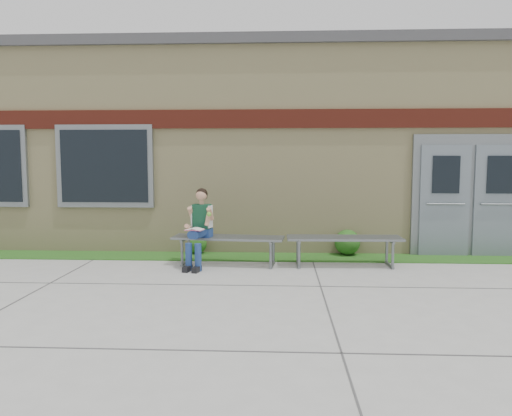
{
  "coord_description": "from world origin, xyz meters",
  "views": [
    {
      "loc": [
        0.41,
        -6.6,
        1.83
      ],
      "look_at": [
        0.0,
        1.7,
        1.02
      ],
      "focal_mm": 35.0,
      "sensor_mm": 36.0,
      "label": 1
    }
  ],
  "objects": [
    {
      "name": "girl",
      "position": [
        -0.96,
        1.73,
        0.72
      ],
      "size": [
        0.47,
        0.8,
        1.34
      ],
      "rotation": [
        0.0,
        0.0,
        -0.22
      ],
      "color": "navy",
      "rests_on": "ground"
    },
    {
      "name": "shrub_east",
      "position": [
        1.69,
        2.85,
        0.26
      ],
      "size": [
        0.48,
        0.48,
        0.48
      ],
      "primitive_type": "sphere",
      "color": "#144E18",
      "rests_on": "grass_strip"
    },
    {
      "name": "bench_left",
      "position": [
        -0.49,
        1.93,
        0.38
      ],
      "size": [
        1.96,
        0.71,
        0.5
      ],
      "rotation": [
        0.0,
        0.0,
        -0.09
      ],
      "color": "slate",
      "rests_on": "ground"
    },
    {
      "name": "bench_right",
      "position": [
        1.51,
        1.93,
        0.39
      ],
      "size": [
        1.97,
        0.58,
        0.51
      ],
      "rotation": [
        0.0,
        0.0,
        0.02
      ],
      "color": "slate",
      "rests_on": "ground"
    },
    {
      "name": "shrub_mid",
      "position": [
        -1.19,
        2.85,
        0.21
      ],
      "size": [
        0.37,
        0.37,
        0.37
      ],
      "primitive_type": "sphere",
      "color": "#144E18",
      "rests_on": "grass_strip"
    },
    {
      "name": "school_building",
      "position": [
        -0.0,
        5.99,
        2.1
      ],
      "size": [
        16.2,
        6.22,
        4.2
      ],
      "color": "beige",
      "rests_on": "ground"
    },
    {
      "name": "grass_strip",
      "position": [
        0.0,
        2.6,
        0.01
      ],
      "size": [
        16.0,
        0.8,
        0.02
      ],
      "primitive_type": "cube",
      "color": "#144E18",
      "rests_on": "ground"
    },
    {
      "name": "ground",
      "position": [
        0.0,
        0.0,
        0.0
      ],
      "size": [
        80.0,
        80.0,
        0.0
      ],
      "primitive_type": "plane",
      "color": "#9E9E99",
      "rests_on": "ground"
    }
  ]
}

